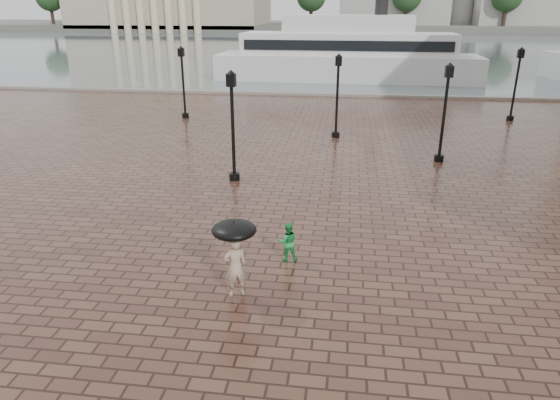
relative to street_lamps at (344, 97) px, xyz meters
name	(u,v)px	position (x,y,z in m)	size (l,w,h in m)	color
ground	(400,335)	(1.60, -17.60, -2.33)	(300.00, 300.00, 0.00)	#3C231B
harbour_water	(358,45)	(1.60, 74.40, -2.33)	(240.00, 240.00, 0.00)	#4A535A
quay_edge	(366,97)	(1.60, 14.40, -2.33)	(80.00, 0.60, 0.30)	slate
far_shore	(356,26)	(1.60, 142.40, -1.33)	(300.00, 60.00, 2.00)	#4C4C47
street_lamps	(344,97)	(0.00, 0.00, 0.00)	(21.44, 14.44, 4.40)	black
adult_pedestrian	(235,267)	(-2.37, -16.43, -1.53)	(0.58, 0.38, 1.60)	tan
child_pedestrian	(288,242)	(-1.30, -14.40, -1.74)	(0.57, 0.44, 1.16)	green
ferry_near	(347,54)	(-0.14, 24.13, 0.19)	(25.65, 6.77, 8.37)	silver
umbrella	(234,230)	(-2.37, -16.43, -0.52)	(1.10, 1.10, 1.12)	black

